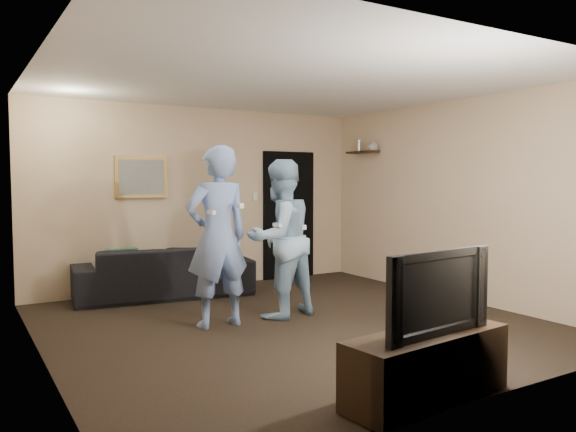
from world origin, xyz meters
TOP-DOWN VIEW (x-y plane):
  - ground at (0.00, 0.00)m, footprint 5.00×5.00m
  - ceiling at (0.00, 0.00)m, footprint 5.00×5.00m
  - wall_back at (0.00, 2.50)m, footprint 5.00×0.04m
  - wall_front at (0.00, -2.50)m, footprint 5.00×0.04m
  - wall_left at (-2.50, 0.00)m, footprint 0.04×5.00m
  - wall_right at (2.50, 0.00)m, footprint 0.04×5.00m
  - sofa at (-0.73, 2.09)m, footprint 2.41×1.20m
  - throw_pillow at (-1.28, 2.09)m, footprint 0.40×0.15m
  - painting_frame at (-0.90, 2.48)m, footprint 0.72×0.05m
  - painting_canvas at (-0.90, 2.45)m, footprint 0.62×0.01m
  - doorway at (1.45, 2.47)m, footprint 0.90×0.06m
  - light_switch at (0.85, 2.48)m, footprint 0.08×0.02m
  - wall_shelf at (2.39, 1.80)m, footprint 0.20×0.60m
  - shelf_vase at (2.39, 1.54)m, footprint 0.19×0.19m
  - shelf_figurine at (2.39, 1.88)m, footprint 0.06×0.06m
  - tv_console at (-0.30, -2.32)m, footprint 1.37×0.57m
  - television at (-0.30, -2.32)m, footprint 1.04×0.24m
  - wii_player_left at (-0.74, 0.31)m, footprint 0.70×0.52m
  - wii_player_right at (0.05, 0.33)m, footprint 0.99×0.83m

SIDE VIEW (x-z plane):
  - ground at x=0.00m, z-range 0.00..0.00m
  - tv_console at x=-0.30m, z-range 0.01..0.49m
  - sofa at x=-0.73m, z-range 0.00..0.68m
  - throw_pillow at x=-1.28m, z-range 0.28..0.68m
  - television at x=-0.30m, z-range 0.49..1.08m
  - wii_player_right at x=0.05m, z-range 0.00..1.79m
  - wii_player_left at x=-0.74m, z-range 0.00..1.92m
  - doorway at x=1.45m, z-range 0.00..2.00m
  - wall_back at x=0.00m, z-range 0.00..2.60m
  - wall_front at x=0.00m, z-range 0.00..2.60m
  - wall_left at x=-2.50m, z-range 0.00..2.60m
  - wall_right at x=2.50m, z-range 0.00..2.60m
  - light_switch at x=0.85m, z-range 1.24..1.36m
  - painting_frame at x=-0.90m, z-range 1.32..1.89m
  - painting_canvas at x=-0.90m, z-range 1.37..1.83m
  - wall_shelf at x=2.39m, z-range 1.98..2.00m
  - shelf_vase at x=2.39m, z-range 2.00..2.16m
  - shelf_figurine at x=2.39m, z-range 2.00..2.18m
  - ceiling at x=0.00m, z-range 2.58..2.62m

